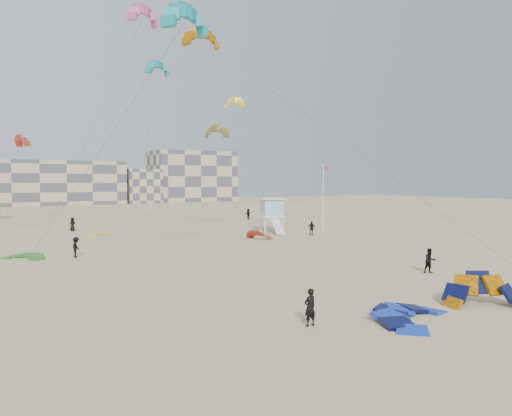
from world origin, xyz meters
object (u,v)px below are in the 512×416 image
kitesurfer_main (310,307)px  lifeguard_tower_near (272,215)px  kite_ground_orange (483,306)px  kite_ground_blue (411,320)px

kitesurfer_main → lifeguard_tower_near: lifeguard_tower_near is taller
lifeguard_tower_near → kite_ground_orange: bearing=-89.3°
kite_ground_blue → kitesurfer_main: 4.88m
kite_ground_orange → lifeguard_tower_near: lifeguard_tower_near is taller
kite_ground_blue → lifeguard_tower_near: (15.58, 36.72, 2.11)m
kite_ground_blue → kite_ground_orange: bearing=-30.9°
kite_ground_blue → kite_ground_orange: (5.05, -0.10, 0.00)m
kite_ground_blue → kitesurfer_main: bearing=132.0°
lifeguard_tower_near → kite_ground_blue: bearing=-96.4°
kite_ground_orange → kite_ground_blue: bearing=-149.8°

